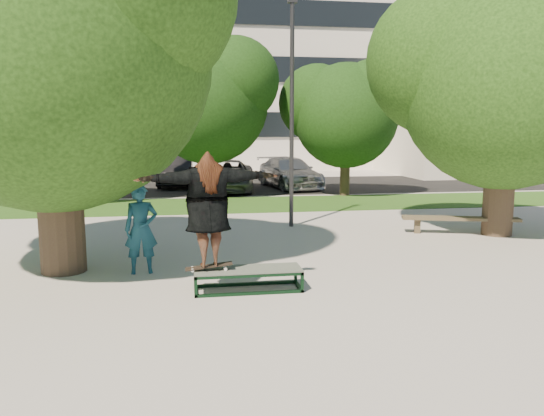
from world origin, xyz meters
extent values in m
plane|color=#9B938E|center=(0.00, 0.00, 0.00)|extent=(120.00, 120.00, 0.00)
cube|color=#2B4F16|center=(1.00, 9.50, 0.01)|extent=(30.00, 4.00, 0.02)
cube|color=black|center=(0.00, 16.00, 0.01)|extent=(40.00, 8.00, 0.01)
cylinder|color=#38281E|center=(-4.20, 1.00, 1.60)|extent=(0.84, 0.84, 3.20)
sphere|color=black|center=(-4.20, 1.00, 4.07)|extent=(5.80, 5.80, 5.80)
cylinder|color=#38281E|center=(6.00, 3.00, 1.50)|extent=(0.76, 0.76, 3.00)
sphere|color=black|center=(6.00, 3.00, 3.78)|extent=(5.20, 5.20, 5.20)
sphere|color=black|center=(4.70, 3.78, 4.43)|extent=(3.90, 3.90, 3.90)
cylinder|color=#38281E|center=(-6.50, 11.00, 1.40)|extent=(0.44, 0.44, 2.80)
sphere|color=black|center=(-6.50, 11.00, 3.46)|extent=(4.40, 4.40, 4.40)
sphere|color=black|center=(-7.60, 11.66, 4.01)|extent=(3.30, 3.30, 3.30)
sphere|color=black|center=(-5.51, 10.56, 4.23)|extent=(3.08, 3.08, 3.08)
cylinder|color=#38281E|center=(-1.00, 12.00, 1.50)|extent=(0.50, 0.50, 3.00)
sphere|color=black|center=(-1.00, 12.00, 3.72)|extent=(4.80, 4.80, 4.80)
sphere|color=black|center=(-2.20, 12.72, 4.32)|extent=(3.60, 3.60, 3.60)
sphere|color=black|center=(0.08, 11.52, 4.56)|extent=(3.36, 3.36, 3.36)
cylinder|color=#38281E|center=(4.50, 11.50, 1.30)|extent=(0.40, 0.40, 2.60)
sphere|color=black|center=(4.50, 11.50, 3.23)|extent=(4.20, 4.20, 4.20)
sphere|color=black|center=(3.45, 12.13, 3.75)|extent=(3.15, 3.15, 3.15)
sphere|color=black|center=(5.45, 11.08, 3.96)|extent=(2.94, 2.94, 2.94)
cylinder|color=#2D2D30|center=(1.00, 5.00, 3.00)|extent=(0.12, 0.12, 6.00)
cube|color=#2D2D30|center=(1.00, 5.00, 6.05)|extent=(0.25, 0.15, 0.12)
cube|color=beige|center=(-2.00, 32.00, 8.00)|extent=(30.00, 14.00, 16.00)
cube|color=black|center=(-2.00, 24.94, 3.00)|extent=(27.60, 0.12, 1.60)
cube|color=black|center=(-2.00, 24.94, 6.50)|extent=(27.60, 0.12, 1.60)
cube|color=black|center=(-2.00, 24.94, 10.00)|extent=(27.60, 0.12, 1.60)
cube|color=beige|center=(18.00, 22.00, 4.00)|extent=(15.00, 10.00, 8.00)
cube|color=#475147|center=(-0.87, -0.74, 0.36)|extent=(1.80, 0.60, 0.03)
cylinder|color=white|center=(-1.79, -0.82, 0.40)|extent=(0.06, 0.03, 0.06)
cylinder|color=white|center=(-1.79, -0.66, 0.40)|extent=(0.06, 0.03, 0.06)
cylinder|color=white|center=(-1.25, -0.82, 0.40)|extent=(0.06, 0.03, 0.06)
cylinder|color=white|center=(-1.25, -0.66, 0.40)|extent=(0.06, 0.03, 0.06)
cube|color=black|center=(-1.52, -0.74, 0.44)|extent=(0.78, 0.20, 0.10)
imported|color=brown|center=(-1.52, -0.74, 1.40)|extent=(2.38, 0.93, 1.89)
imported|color=#164455|center=(-2.71, 0.67, 0.84)|extent=(0.66, 0.47, 1.68)
cube|color=brown|center=(4.07, 3.52, 0.20)|extent=(0.18, 0.18, 0.39)
cube|color=brown|center=(6.13, 2.91, 0.20)|extent=(0.18, 0.18, 0.39)
cube|color=brown|center=(5.10, 3.22, 0.41)|extent=(2.92, 1.21, 0.08)
imported|color=#ABAAAF|center=(-7.84, 14.78, 0.79)|extent=(2.50, 4.85, 1.58)
imported|color=black|center=(-2.41, 16.50, 0.75)|extent=(1.67, 4.56, 1.49)
imported|color=#504F54|center=(-0.14, 13.80, 0.68)|extent=(2.83, 5.11, 1.35)
imported|color=#B6B6BB|center=(2.83, 14.80, 0.69)|extent=(2.78, 5.05, 1.39)
camera|label=1|loc=(-1.82, -9.34, 2.69)|focal=35.00mm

